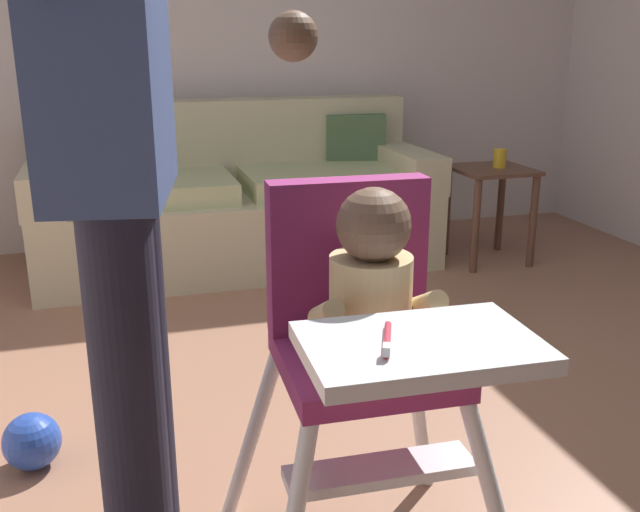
% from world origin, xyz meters
% --- Properties ---
extents(ground, '(6.11, 6.49, 0.10)m').
position_xyz_m(ground, '(0.00, 0.00, -0.05)').
color(ground, '#9F6D54').
extents(wall_far, '(5.31, 0.06, 2.63)m').
position_xyz_m(wall_far, '(0.00, 2.48, 1.31)').
color(wall_far, silver).
rests_on(wall_far, ground).
extents(couch, '(2.09, 0.86, 0.86)m').
position_xyz_m(couch, '(-0.09, 1.96, 0.33)').
color(couch, beige).
rests_on(couch, ground).
extents(high_chair, '(0.63, 0.74, 0.93)m').
position_xyz_m(high_chair, '(-0.24, -0.51, 0.63)').
color(high_chair, white).
rests_on(high_chair, ground).
extents(adult_standing, '(0.51, 0.55, 1.69)m').
position_xyz_m(adult_standing, '(-0.71, -0.42, 0.96)').
color(adult_standing, '#242434').
rests_on(adult_standing, ground).
extents(toy_ball, '(0.17, 0.17, 0.17)m').
position_xyz_m(toy_ball, '(-1.01, 0.15, 0.08)').
color(toy_ball, '#284CB7').
rests_on(toy_ball, ground).
extents(side_table, '(0.40, 0.40, 0.52)m').
position_xyz_m(side_table, '(1.24, 1.58, 0.38)').
color(side_table, brown).
rests_on(side_table, ground).
extents(sippy_cup, '(0.07, 0.07, 0.10)m').
position_xyz_m(sippy_cup, '(1.28, 1.58, 0.57)').
color(sippy_cup, gold).
rests_on(sippy_cup, side_table).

